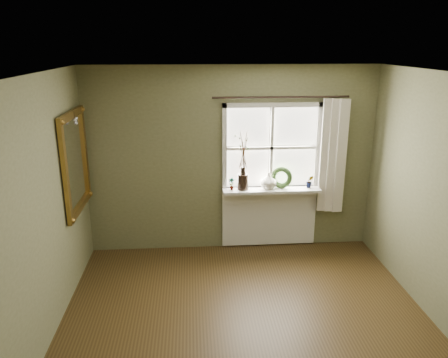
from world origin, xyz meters
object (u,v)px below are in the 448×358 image
cream_vase (268,181)px  wreath (281,180)px  dark_jug (243,182)px  gilt_mirror (75,162)px

cream_vase → wreath: size_ratio=0.77×
dark_jug → wreath: size_ratio=0.73×
cream_vase → gilt_mirror: 2.55m
dark_jug → wreath: 0.55m
cream_vase → wreath: 0.20m
cream_vase → wreath: wreath is taller
dark_jug → cream_vase: cream_vase is taller
cream_vase → wreath: (0.19, 0.04, -0.00)m
dark_jug → wreath: wreath is taller
dark_jug → gilt_mirror: 2.21m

